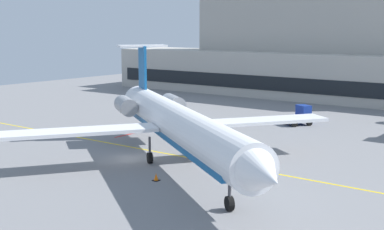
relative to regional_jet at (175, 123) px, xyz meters
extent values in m
cube|color=slate|center=(-3.97, -0.96, -3.43)|extent=(120.00, 120.00, 0.10)
cube|color=yellow|center=(-3.97, 2.31, -3.38)|extent=(108.00, 0.24, 0.01)
cube|color=red|center=(-11.42, 8.47, -3.38)|extent=(0.30, 8.00, 0.01)
cube|color=#B7B2A8|center=(-6.50, 44.81, 0.12)|extent=(75.94, 11.55, 7.02)
cube|color=#A8A49A|center=(-9.97, 47.70, 9.11)|extent=(39.54, 8.08, 10.96)
cube|color=black|center=(-6.50, 38.99, -0.89)|extent=(72.91, 0.12, 2.16)
cylinder|color=white|center=(0.45, -0.32, 0.04)|extent=(25.46, 19.01, 2.93)
cube|color=#145999|center=(0.45, -0.32, -0.76)|extent=(22.91, 17.10, 0.53)
cone|color=white|center=(13.18, -9.20, 0.04)|extent=(4.29, 4.20, 2.87)
cone|color=white|center=(-12.52, 8.74, 0.04)|extent=(4.55, 4.22, 2.49)
cube|color=white|center=(3.70, 6.63, -0.40)|extent=(9.21, 11.55, 0.28)
cube|color=white|center=(-4.95, -5.76, -0.40)|extent=(9.21, 11.55, 0.28)
cylinder|color=gray|center=(-5.84, 6.89, 0.26)|extent=(3.81, 3.33, 1.61)
cylinder|color=gray|center=(-8.48, 3.10, 0.26)|extent=(3.81, 3.33, 1.61)
cube|color=#145999|center=(-9.54, 6.66, 3.60)|extent=(2.30, 1.71, 4.19)
cube|color=white|center=(-9.54, 6.66, 5.70)|extent=(4.37, 5.02, 0.20)
cylinder|color=#3F3F44|center=(9.49, -6.62, -1.95)|extent=(0.20, 0.20, 1.51)
cylinder|color=black|center=(9.49, -6.62, -2.93)|extent=(0.94, 0.80, 0.90)
cylinder|color=#3F3F44|center=(0.35, 2.08, -1.95)|extent=(0.20, 0.20, 1.51)
cylinder|color=black|center=(0.35, 2.08, -2.93)|extent=(0.94, 0.80, 0.90)
cylinder|color=#3F3F44|center=(-1.83, -1.05, -1.95)|extent=(0.20, 0.20, 1.51)
cylinder|color=black|center=(-1.83, -1.05, -2.93)|extent=(0.94, 0.80, 0.90)
cube|color=#19389E|center=(0.04, 21.86, -2.75)|extent=(2.99, 3.36, 0.57)
cube|color=navy|center=(0.44, 22.55, -1.81)|extent=(1.98, 1.80, 1.30)
cylinder|color=black|center=(-0.24, 23.18, -3.03)|extent=(0.60, 0.75, 0.70)
cylinder|color=black|center=(1.32, 22.26, -3.03)|extent=(0.60, 0.75, 0.70)
cylinder|color=black|center=(-1.24, 21.47, -3.03)|extent=(0.60, 0.75, 0.70)
cylinder|color=black|center=(0.32, 20.55, -3.03)|extent=(0.60, 0.75, 0.70)
cone|color=orange|center=(-5.93, 6.92, -3.11)|extent=(0.36, 0.36, 0.55)
cube|color=black|center=(-5.93, 6.92, -3.36)|extent=(0.47, 0.47, 0.04)
cone|color=orange|center=(3.48, 7.75, -3.11)|extent=(0.36, 0.36, 0.55)
cube|color=black|center=(3.48, 7.75, -3.36)|extent=(0.47, 0.47, 0.04)
cone|color=orange|center=(1.83, -4.50, -3.11)|extent=(0.36, 0.36, 0.55)
cube|color=black|center=(1.83, -4.50, -3.36)|extent=(0.47, 0.47, 0.04)
camera|label=1|loc=(26.02, -32.18, 7.43)|focal=49.47mm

